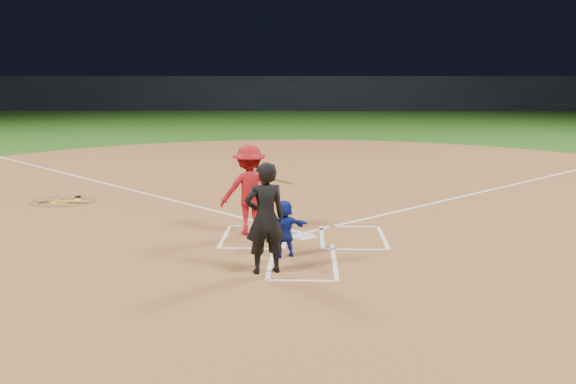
{
  "coord_description": "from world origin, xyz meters",
  "views": [
    {
      "loc": [
        0.09,
        -12.49,
        3.19
      ],
      "look_at": [
        -0.3,
        -0.4,
        1.0
      ],
      "focal_mm": 40.0,
      "sensor_mm": 36.0,
      "label": 1
    }
  ],
  "objects_px": {
    "catcher": "(284,228)",
    "batter_at_plate": "(249,190)",
    "on_deck_circle": "(64,201)",
    "home_plate": "(304,237)",
    "umpire": "(265,218)"
  },
  "relations": [
    {
      "from": "umpire",
      "to": "batter_at_plate",
      "type": "height_order",
      "value": "umpire"
    },
    {
      "from": "home_plate",
      "to": "umpire",
      "type": "relative_size",
      "value": 0.33
    },
    {
      "from": "catcher",
      "to": "home_plate",
      "type": "bearing_deg",
      "value": -127.02
    },
    {
      "from": "on_deck_circle",
      "to": "home_plate",
      "type": "bearing_deg",
      "value": -29.89
    },
    {
      "from": "on_deck_circle",
      "to": "catcher",
      "type": "bearing_deg",
      "value": -40.28
    },
    {
      "from": "home_plate",
      "to": "catcher",
      "type": "distance_m",
      "value": 1.54
    },
    {
      "from": "catcher",
      "to": "batter_at_plate",
      "type": "distance_m",
      "value": 1.87
    },
    {
      "from": "catcher",
      "to": "batter_at_plate",
      "type": "height_order",
      "value": "batter_at_plate"
    },
    {
      "from": "on_deck_circle",
      "to": "umpire",
      "type": "bearing_deg",
      "value": -46.64
    },
    {
      "from": "home_plate",
      "to": "on_deck_circle",
      "type": "distance_m",
      "value": 7.17
    },
    {
      "from": "on_deck_circle",
      "to": "umpire",
      "type": "distance_m",
      "value": 8.22
    },
    {
      "from": "umpire",
      "to": "batter_at_plate",
      "type": "bearing_deg",
      "value": -97.93
    },
    {
      "from": "home_plate",
      "to": "umpire",
      "type": "height_order",
      "value": "umpire"
    },
    {
      "from": "catcher",
      "to": "umpire",
      "type": "relative_size",
      "value": 0.56
    },
    {
      "from": "home_plate",
      "to": "on_deck_circle",
      "type": "height_order",
      "value": "home_plate"
    }
  ]
}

